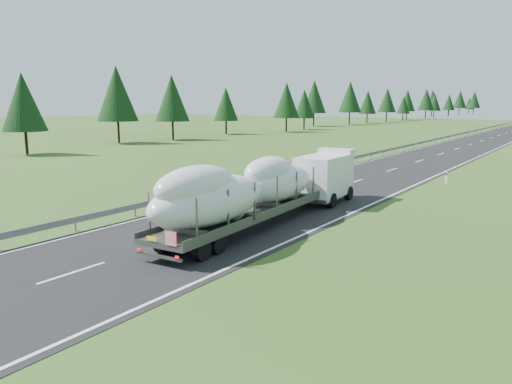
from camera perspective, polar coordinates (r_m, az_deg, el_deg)
The scene contains 5 objects.
ground at distance 20.61m, azimuth -20.22°, elevation -8.70°, with size 400.00×400.00×0.00m, color #2C4B19.
road_surface at distance 112.47m, azimuth 26.13°, elevation 5.87°, with size 10.00×400.00×0.02m, color black.
guardrail at distance 113.26m, azimuth 23.49°, elevation 6.39°, with size 0.10×400.00×0.76m.
tree_line_left at distance 156.09m, azimuth 11.94°, elevation 10.27°, with size 15.86×328.43×12.61m.
boat_truck at distance 26.21m, azimuth 0.53°, elevation 0.55°, with size 3.39×18.35×3.78m.
Camera 1 is at (16.10, -11.13, 6.45)m, focal length 35.00 mm.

